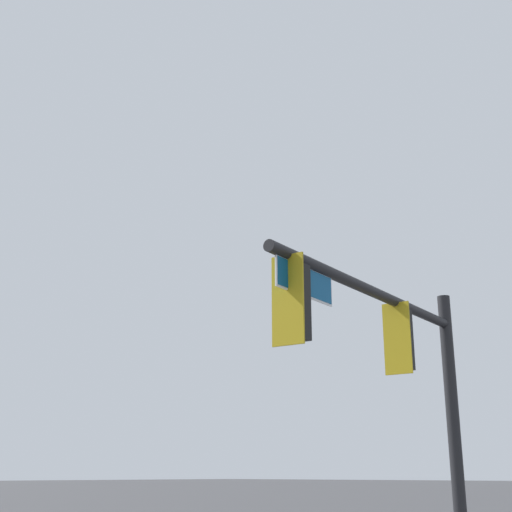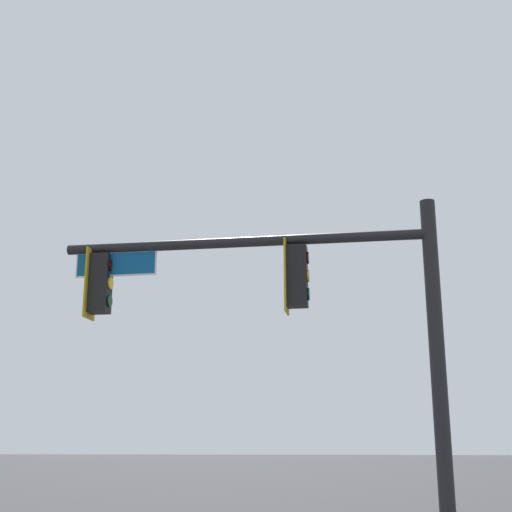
# 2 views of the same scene
# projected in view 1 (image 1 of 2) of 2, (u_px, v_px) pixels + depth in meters

# --- Properties ---
(signal_pole_near) EXTENTS (6.71, 1.10, 5.56)m
(signal_pole_near) POSITION_uv_depth(u_px,v_px,m) (402.00, 363.00, 12.79)
(signal_pole_near) COLOR black
(signal_pole_near) RESTS_ON ground_plane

